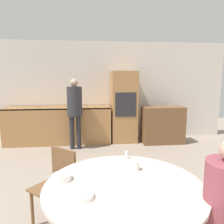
{
  "coord_description": "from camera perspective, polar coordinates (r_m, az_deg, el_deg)",
  "views": [
    {
      "loc": [
        -0.4,
        -0.34,
        1.69
      ],
      "look_at": [
        -0.03,
        3.11,
        1.13
      ],
      "focal_mm": 35.0,
      "sensor_mm": 36.0,
      "label": 1
    }
  ],
  "objects": [
    {
      "name": "dining_table",
      "position": [
        2.09,
        3.1,
        -23.74
      ],
      "size": [
        1.38,
        1.38,
        0.78
      ],
      "color": "brown",
      "rests_on": "ground_plane"
    },
    {
      "name": "chair_far_left",
      "position": [
        2.72,
        -14.03,
        -17.19
      ],
      "size": [
        0.56,
        0.56,
        0.86
      ],
      "rotation": [
        0.0,
        0.0,
        5.57
      ],
      "color": "brown",
      "rests_on": "ground_plane"
    },
    {
      "name": "bowl_centre",
      "position": [
        2.08,
        -13.0,
        -16.25
      ],
      "size": [
        0.17,
        0.17,
        0.05
      ],
      "color": "white",
      "rests_on": "dining_table"
    },
    {
      "name": "sideboard",
      "position": [
        5.72,
        13.12,
        -3.31
      ],
      "size": [
        1.05,
        0.45,
        0.94
      ],
      "color": "brown",
      "rests_on": "ground_plane"
    },
    {
      "name": "oven_unit",
      "position": [
        5.68,
        3.1,
        1.39
      ],
      "size": [
        0.65,
        0.59,
        1.83
      ],
      "color": "#AD7A47",
      "rests_on": "ground_plane"
    },
    {
      "name": "cup",
      "position": [
        2.23,
        6.07,
        -13.73
      ],
      "size": [
        0.08,
        0.08,
        0.09
      ],
      "color": "white",
      "rests_on": "dining_table"
    },
    {
      "name": "bowl_near",
      "position": [
        1.79,
        -7.97,
        -20.83
      ],
      "size": [
        0.18,
        0.18,
        0.04
      ],
      "color": "white",
      "rests_on": "dining_table"
    },
    {
      "name": "salt_shaker",
      "position": [
        2.51,
        3.82,
        -11.04
      ],
      "size": [
        0.03,
        0.03,
        0.09
      ],
      "color": "white",
      "rests_on": "dining_table"
    },
    {
      "name": "kitchen_counter",
      "position": [
        5.73,
        -13.76,
        -3.21
      ],
      "size": [
        2.63,
        0.6,
        0.93
      ],
      "color": "#AD7A47",
      "rests_on": "ground_plane"
    },
    {
      "name": "wall_back",
      "position": [
        5.92,
        -2.18,
        5.46
      ],
      "size": [
        6.69,
        0.05,
        2.6
      ],
      "color": "silver",
      "rests_on": "ground_plane"
    },
    {
      "name": "person_standing",
      "position": [
        5.09,
        -9.72,
        1.53
      ],
      "size": [
        0.34,
        0.34,
        1.64
      ],
      "color": "#262628",
      "rests_on": "ground_plane"
    }
  ]
}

